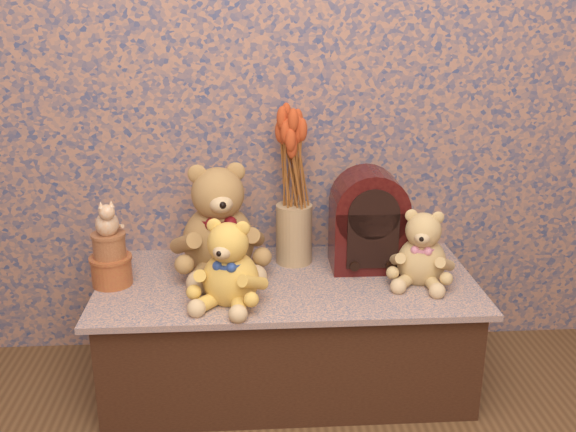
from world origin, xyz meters
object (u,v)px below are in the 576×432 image
ceramic_vase (294,234)px  teddy_medium (230,258)px  cat_figurine (106,216)px  biscuit_tin_lower (112,271)px  teddy_large (218,213)px  cathedral_radio (368,219)px  teddy_small (423,243)px

ceramic_vase → teddy_medium: bearing=-125.7°
ceramic_vase → cat_figurine: size_ratio=1.75×
teddy_medium → cat_figurine: size_ratio=2.38×
ceramic_vase → biscuit_tin_lower: 0.63m
biscuit_tin_lower → teddy_large: bearing=16.5°
teddy_medium → cat_figurine: 0.43m
cathedral_radio → biscuit_tin_lower: bearing=-173.4°
teddy_medium → teddy_small: size_ratio=1.08×
teddy_small → ceramic_vase: (-0.41, 0.19, -0.03)m
teddy_large → cat_figurine: teddy_large is taller
cathedral_radio → teddy_medium: bearing=-152.2°
teddy_small → biscuit_tin_lower: (-1.01, 0.04, -0.09)m
teddy_large → ceramic_vase: size_ratio=1.92×
teddy_large → cat_figurine: size_ratio=3.35×
teddy_medium → ceramic_vase: (0.22, 0.30, -0.04)m
biscuit_tin_lower → cat_figurine: cat_figurine is taller
teddy_medium → cathedral_radio: size_ratio=0.83×
biscuit_tin_lower → cat_figurine: (0.00, 0.00, 0.19)m
teddy_large → teddy_small: 0.69m
cathedral_radio → teddy_large: bearing=179.5°
ceramic_vase → cat_figurine: cat_figurine is taller
teddy_large → cathedral_radio: teddy_large is taller
teddy_medium → teddy_small: (0.62, 0.11, -0.01)m
teddy_small → cathedral_radio: bearing=158.6°
teddy_large → teddy_small: teddy_large is taller
teddy_small → ceramic_vase: teddy_small is taller
teddy_medium → biscuit_tin_lower: teddy_medium is taller
teddy_large → teddy_medium: size_ratio=1.41×
teddy_small → cathedral_radio: cathedral_radio is taller
teddy_medium → biscuit_tin_lower: (-0.39, 0.15, -0.10)m
teddy_large → biscuit_tin_lower: 0.39m
teddy_medium → ceramic_vase: 0.37m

